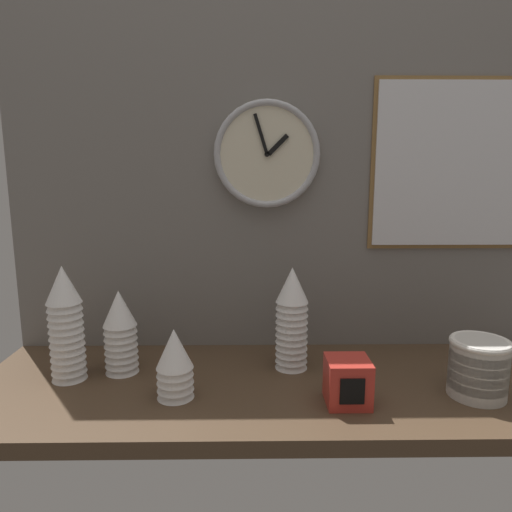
{
  "coord_description": "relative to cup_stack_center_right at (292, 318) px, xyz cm",
  "views": [
    {
      "loc": [
        -8.22,
        -112.53,
        53.67
      ],
      "look_at": [
        -6.61,
        4.0,
        32.55
      ],
      "focal_mm": 32.0,
      "sensor_mm": 36.0,
      "label": 1
    }
  ],
  "objects": [
    {
      "name": "cup_stack_far_left",
      "position": [
        -59.42,
        -6.32,
        0.95
      ],
      "size": [
        9.01,
        9.01,
        30.62
      ],
      "color": "white",
      "rests_on": "ground_plane"
    },
    {
      "name": "wall_tiled_back",
      "position": [
        -3.31,
        18.74,
        38.14
      ],
      "size": [
        160.0,
        3.0,
        105.0
      ],
      "color": "slate",
      "rests_on": "ground_plane"
    },
    {
      "name": "ground_plane",
      "position": [
        -3.31,
        -7.76,
        -16.36
      ],
      "size": [
        160.0,
        56.0,
        4.0
      ],
      "primitive_type": "cube",
      "color": "#4C3826"
    },
    {
      "name": "bowl_stack_far_right",
      "position": [
        43.97,
        -16.98,
        -6.73
      ],
      "size": [
        14.24,
        14.24,
        14.47
      ],
      "color": "beige",
      "rests_on": "ground_plane"
    },
    {
      "name": "wall_clock",
      "position": [
        -6.45,
        15.7,
        44.84
      ],
      "size": [
        31.1,
        2.7,
        31.1
      ],
      "color": "beige"
    },
    {
      "name": "cup_stack_center_left",
      "position": [
        -29.67,
        -16.81,
        -5.69
      ],
      "size": [
        9.01,
        9.01,
        17.35
      ],
      "color": "white",
      "rests_on": "ground_plane"
    },
    {
      "name": "menu_board",
      "position": [
        47.58,
        16.59,
        41.86
      ],
      "size": [
        46.36,
        1.32,
        50.19
      ],
      "color": "olive"
    },
    {
      "name": "napkin_dispenser",
      "position": [
        11.46,
        -20.23,
        -8.93
      ],
      "size": [
        10.14,
        10.36,
        10.87
      ],
      "color": "red",
      "rests_on": "ground_plane"
    },
    {
      "name": "cup_stack_left",
      "position": [
        -46.62,
        -2.23,
        -2.84
      ],
      "size": [
        9.01,
        9.01,
        23.04
      ],
      "color": "white",
      "rests_on": "ground_plane"
    },
    {
      "name": "cup_stack_center_right",
      "position": [
        0.0,
        0.0,
        0.0
      ],
      "size": [
        9.01,
        9.01,
        28.73
      ],
      "color": "white",
      "rests_on": "ground_plane"
    }
  ]
}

